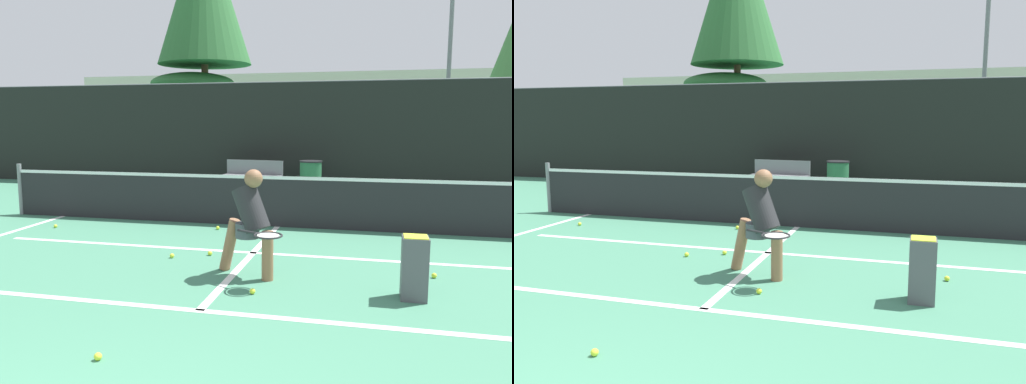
% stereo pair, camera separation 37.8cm
% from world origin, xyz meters
% --- Properties ---
extents(court_baseline_near, '(11.00, 0.10, 0.01)m').
position_xyz_m(court_baseline_near, '(0.00, 3.49, 0.00)').
color(court_baseline_near, white).
rests_on(court_baseline_near, ground).
extents(court_service_line, '(8.25, 0.10, 0.01)m').
position_xyz_m(court_service_line, '(0.00, 5.86, 0.00)').
color(court_service_line, white).
rests_on(court_service_line, ground).
extents(court_center_mark, '(0.10, 4.29, 0.01)m').
position_xyz_m(court_center_mark, '(0.00, 5.64, 0.00)').
color(court_center_mark, white).
rests_on(court_center_mark, ground).
extents(net, '(11.09, 0.09, 1.07)m').
position_xyz_m(net, '(0.00, 7.78, 0.51)').
color(net, slate).
rests_on(net, ground).
extents(fence_back, '(24.00, 0.06, 3.10)m').
position_xyz_m(fence_back, '(0.00, 13.34, 1.54)').
color(fence_back, black).
rests_on(fence_back, ground).
extents(player_practicing, '(1.04, 0.92, 1.37)m').
position_xyz_m(player_practicing, '(0.23, 4.76, 0.73)').
color(player_practicing, '#8C6042').
rests_on(player_practicing, ground).
extents(tennis_ball_scattered_1, '(0.07, 0.07, 0.07)m').
position_xyz_m(tennis_ball_scattered_1, '(2.49, 5.20, 0.03)').
color(tennis_ball_scattered_1, '#D1E033').
rests_on(tennis_ball_scattered_1, ground).
extents(tennis_ball_scattered_2, '(0.07, 0.07, 0.07)m').
position_xyz_m(tennis_ball_scattered_2, '(-1.01, 7.28, 0.03)').
color(tennis_ball_scattered_2, '#D1E033').
rests_on(tennis_ball_scattered_2, ground).
extents(tennis_ball_scattered_4, '(0.07, 0.07, 0.07)m').
position_xyz_m(tennis_ball_scattered_4, '(0.42, 4.11, 0.03)').
color(tennis_ball_scattered_4, '#D1E033').
rests_on(tennis_ball_scattered_4, ground).
extents(tennis_ball_scattered_5, '(0.07, 0.07, 0.07)m').
position_xyz_m(tennis_ball_scattered_5, '(-1.07, 5.32, 0.03)').
color(tennis_ball_scattered_5, '#D1E033').
rests_on(tennis_ball_scattered_5, ground).
extents(tennis_ball_scattered_6, '(0.07, 0.07, 0.07)m').
position_xyz_m(tennis_ball_scattered_6, '(-3.97, 6.74, 0.03)').
color(tennis_ball_scattered_6, '#D1E033').
rests_on(tennis_ball_scattered_6, ground).
extents(tennis_ball_scattered_7, '(0.07, 0.07, 0.07)m').
position_xyz_m(tennis_ball_scattered_7, '(-0.44, 2.28, 0.03)').
color(tennis_ball_scattered_7, '#D1E033').
rests_on(tennis_ball_scattered_7, ground).
extents(tennis_ball_scattered_8, '(0.07, 0.07, 0.07)m').
position_xyz_m(tennis_ball_scattered_8, '(-0.58, 5.58, 0.03)').
color(tennis_ball_scattered_8, '#D1E033').
rests_on(tennis_ball_scattered_8, ground).
extents(ball_hopper, '(0.28, 0.28, 0.71)m').
position_xyz_m(ball_hopper, '(2.18, 4.38, 0.37)').
color(ball_hopper, '#4C4C51').
rests_on(ball_hopper, ground).
extents(courtside_bench, '(1.71, 0.57, 0.86)m').
position_xyz_m(courtside_bench, '(-1.58, 12.41, 0.47)').
color(courtside_bench, slate).
rests_on(courtside_bench, ground).
extents(trash_bin, '(0.62, 0.62, 0.89)m').
position_xyz_m(trash_bin, '(0.05, 12.32, 0.45)').
color(trash_bin, '#28603D').
rests_on(trash_bin, ground).
extents(parked_car, '(1.89, 4.02, 1.38)m').
position_xyz_m(parked_car, '(-2.32, 16.53, 0.58)').
color(parked_car, navy).
rests_on(parked_car, ground).
extents(floodlight_mast, '(1.10, 0.24, 7.38)m').
position_xyz_m(floodlight_mast, '(4.38, 19.32, 4.78)').
color(floodlight_mast, slate).
rests_on(floodlight_mast, ground).
extents(tree_west, '(3.48, 3.48, 3.97)m').
position_xyz_m(tree_west, '(-5.74, 18.87, 3.47)').
color(tree_west, brown).
rests_on(tree_west, ground).
extents(building_far, '(36.00, 2.40, 4.98)m').
position_xyz_m(building_far, '(0.00, 31.60, 2.49)').
color(building_far, beige).
rests_on(building_far, ground).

